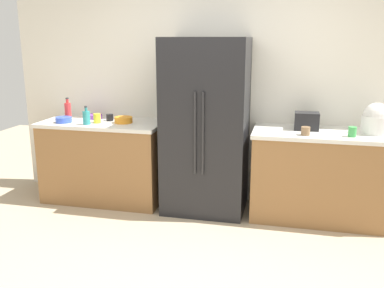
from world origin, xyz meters
TOP-DOWN VIEW (x-y plane):
  - ground_plane at (0.00, 0.00)m, footprint 9.95×9.95m
  - kitchen_back_panel at (0.00, 1.76)m, footprint 4.98×0.10m
  - counter_left at (-1.31, 1.37)m, footprint 1.39×0.67m
  - counter_right at (1.12, 1.37)m, footprint 1.47×0.67m
  - refrigerator at (-0.11, 1.35)m, footprint 0.87×0.69m
  - toaster at (0.92, 1.45)m, footprint 0.24×0.18m
  - rice_cooker at (1.58, 1.41)m, footprint 0.28×0.28m
  - bottle_a at (-1.41, 1.19)m, footprint 0.08×0.08m
  - bottle_b at (-1.73, 1.38)m, footprint 0.07×0.07m
  - cup_a at (-1.33, 1.29)m, footprint 0.08×0.08m
  - cup_b at (-1.24, 1.43)m, footprint 0.08×0.08m
  - cup_c at (0.91, 1.18)m, footprint 0.09×0.09m
  - cup_d at (1.34, 1.21)m, footprint 0.08×0.08m
  - bowl_a at (-1.05, 1.36)m, footprint 0.20×0.20m
  - bowl_b at (-1.71, 1.23)m, footprint 0.18×0.18m
  - bowl_c at (-1.48, 1.52)m, footprint 0.18×0.18m

SIDE VIEW (x-z plane):
  - ground_plane at x=0.00m, z-range 0.00..0.00m
  - counter_right at x=1.12m, z-range 0.00..0.93m
  - counter_left at x=-1.31m, z-range 0.00..0.93m
  - refrigerator at x=-0.11m, z-range 0.00..1.85m
  - bowl_c at x=-1.48m, z-range 0.93..0.98m
  - bowl_b at x=-1.71m, z-range 0.93..0.99m
  - bowl_a at x=-1.05m, z-range 0.93..0.99m
  - cup_b at x=-1.24m, z-range 0.93..1.00m
  - cup_c at x=0.91m, z-range 0.93..1.01m
  - cup_d at x=1.34m, z-range 0.93..1.02m
  - cup_a at x=-1.33m, z-range 0.93..1.03m
  - bottle_a at x=-1.41m, z-range 0.90..1.11m
  - toaster at x=0.92m, z-range 0.93..1.11m
  - bottle_b at x=-1.73m, z-range 0.90..1.16m
  - rice_cooker at x=1.58m, z-range 0.91..1.22m
  - kitchen_back_panel at x=0.00m, z-range 0.00..2.86m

